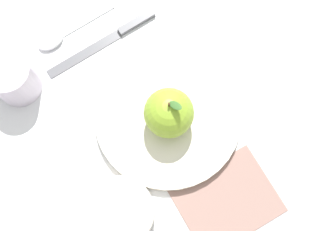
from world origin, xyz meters
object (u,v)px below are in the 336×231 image
Objects in this scene: side_bowl at (120,212)px; spoon at (58,37)px; linen_napkin at (227,200)px; apple at (169,113)px; dinner_plate at (168,117)px; knife at (112,37)px; cup at (13,78)px.

side_bowl is 0.85× the size of spoon.
spoon is 0.84× the size of linen_napkin.
apple reaches higher than linen_napkin.
dinner_plate is 0.17m from linen_napkin.
dinner_plate is at bearing 116.34° from apple.
apple reaches higher than knife.
apple is (0.00, -0.01, 0.05)m from dinner_plate.
spoon is (-0.10, -0.02, 0.00)m from knife.
dinner_plate is 3.17× the size of cup.
cup is (-0.27, -0.00, -0.01)m from apple.
side_bowl is 0.64× the size of knife.
dinner_plate is at bearing -23.10° from spoon.
dinner_plate is 0.27m from cup.
side_bowl is 0.18m from linen_napkin.
knife is at bearing 44.74° from cup.
cup is 0.41m from linen_napkin.
spoon reaches higher than linen_napkin.
dinner_plate is 0.05m from apple.
knife is at bearing 138.09° from dinner_plate.
cup is at bearing 165.12° from linen_napkin.
dinner_plate is at bearing 78.53° from side_bowl.
apple reaches higher than dinner_plate.
apple is 0.20m from knife.
spoon is at bearing 156.90° from dinner_plate.
side_bowl reaches higher than spoon.
spoon is at bearing 125.78° from side_bowl.
knife is at bearing 14.18° from spoon.
cup reaches higher than spoon.
dinner_plate is at bearing -41.91° from knife.
spoon is 0.42m from linen_napkin.
knife is at bearing 137.33° from apple.
knife is (-0.10, 0.30, -0.02)m from side_bowl.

